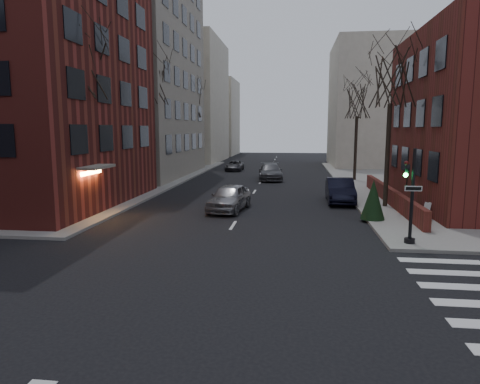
% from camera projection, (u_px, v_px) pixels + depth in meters
% --- Properties ---
extents(ground, '(160.00, 160.00, 0.00)m').
position_uv_depth(ground, '(163.00, 336.00, 10.32)').
color(ground, black).
rests_on(ground, ground).
extents(building_left_brick, '(15.00, 15.00, 18.00)m').
position_uv_depth(building_left_brick, '(1.00, 64.00, 27.11)').
color(building_left_brick, maroon).
rests_on(building_left_brick, ground).
extents(building_left_tan, '(18.00, 18.00, 28.00)m').
position_uv_depth(building_left_tan, '(99.00, 39.00, 43.74)').
color(building_left_tan, gray).
rests_on(building_left_tan, ground).
extents(low_wall_right, '(0.35, 16.00, 1.00)m').
position_uv_depth(low_wall_right, '(390.00, 196.00, 27.72)').
color(low_wall_right, maroon).
rests_on(low_wall_right, sidewalk_far_right).
extents(building_distant_la, '(14.00, 16.00, 18.00)m').
position_uv_depth(building_distant_la, '(175.00, 102.00, 64.83)').
color(building_distant_la, beige).
rests_on(building_distant_la, ground).
extents(building_distant_ra, '(14.00, 14.00, 16.00)m').
position_uv_depth(building_distant_ra, '(386.00, 105.00, 56.35)').
color(building_distant_ra, beige).
rests_on(building_distant_ra, ground).
extents(building_distant_lb, '(10.00, 12.00, 14.00)m').
position_uv_depth(building_distant_lb, '(210.00, 118.00, 81.56)').
color(building_distant_lb, beige).
rests_on(building_distant_lb, ground).
extents(traffic_signal, '(0.76, 0.44, 4.00)m').
position_uv_depth(traffic_signal, '(410.00, 202.00, 17.88)').
color(traffic_signal, black).
rests_on(traffic_signal, sidewalk_far_right).
extents(tree_left_a, '(4.18, 4.18, 10.26)m').
position_uv_depth(tree_left_a, '(82.00, 65.00, 23.91)').
color(tree_left_a, '#2D231C').
rests_on(tree_left_a, sidewalk_far_left).
extents(tree_left_b, '(4.40, 4.40, 10.80)m').
position_uv_depth(tree_left_b, '(152.00, 81.00, 35.62)').
color(tree_left_b, '#2D231C').
rests_on(tree_left_b, sidewalk_far_left).
extents(tree_left_c, '(3.96, 3.96, 9.72)m').
position_uv_depth(tree_left_c, '(192.00, 102.00, 49.49)').
color(tree_left_c, '#2D231C').
rests_on(tree_left_c, sidewalk_far_left).
extents(tree_right_a, '(3.96, 3.96, 9.72)m').
position_uv_depth(tree_right_a, '(391.00, 77.00, 25.71)').
color(tree_right_a, '#2D231C').
rests_on(tree_right_a, sidewalk_far_right).
extents(tree_right_b, '(3.74, 3.74, 9.18)m').
position_uv_depth(tree_right_b, '(357.00, 100.00, 39.52)').
color(tree_right_b, '#2D231C').
rests_on(tree_right_b, sidewalk_far_right).
extents(streetlamp_near, '(0.36, 0.36, 6.28)m').
position_uv_depth(streetlamp_near, '(144.00, 138.00, 32.31)').
color(streetlamp_near, black).
rests_on(streetlamp_near, sidewalk_far_left).
extents(streetlamp_far, '(0.36, 0.36, 6.28)m').
position_uv_depth(streetlamp_far, '(201.00, 135.00, 51.93)').
color(streetlamp_far, black).
rests_on(streetlamp_far, sidewalk_far_left).
extents(parked_sedan, '(1.79, 4.97, 1.63)m').
position_uv_depth(parked_sedan, '(340.00, 190.00, 28.91)').
color(parked_sedan, black).
rests_on(parked_sedan, ground).
extents(car_lane_silver, '(2.52, 4.91, 1.60)m').
position_uv_depth(car_lane_silver, '(229.00, 197.00, 26.03)').
color(car_lane_silver, gray).
rests_on(car_lane_silver, ground).
extents(car_lane_gray, '(2.69, 5.64, 1.59)m').
position_uv_depth(car_lane_gray, '(270.00, 172.00, 41.69)').
color(car_lane_gray, '#444449').
rests_on(car_lane_gray, ground).
extents(car_lane_far, '(1.94, 4.19, 1.16)m').
position_uv_depth(car_lane_far, '(234.00, 166.00, 50.93)').
color(car_lane_far, '#3C3B40').
rests_on(car_lane_far, ground).
extents(sandwich_board, '(0.54, 0.63, 0.84)m').
position_uv_depth(sandwich_board, '(430.00, 210.00, 23.17)').
color(sandwich_board, white).
rests_on(sandwich_board, sidewalk_far_right).
extents(evergreen_shrub, '(1.53, 1.53, 2.13)m').
position_uv_depth(evergreen_shrub, '(373.00, 199.00, 22.79)').
color(evergreen_shrub, black).
rests_on(evergreen_shrub, sidewalk_far_right).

